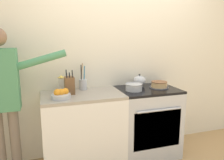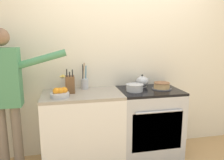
# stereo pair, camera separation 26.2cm
# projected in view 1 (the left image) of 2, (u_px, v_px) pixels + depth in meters

# --- Properties ---
(wall_back) EXTENTS (8.00, 0.04, 2.60)m
(wall_back) POSITION_uv_depth(u_px,v_px,m) (122.00, 57.00, 2.98)
(wall_back) COLOR silver
(wall_back) RESTS_ON ground_plane
(counter_cabinet) EXTENTS (0.95, 0.60, 0.91)m
(counter_cabinet) POSITION_uv_depth(u_px,v_px,m) (83.00, 130.00, 2.66)
(counter_cabinet) COLOR white
(counter_cabinet) RESTS_ON ground_plane
(stove_range) EXTENTS (0.77, 0.63, 0.91)m
(stove_range) POSITION_uv_depth(u_px,v_px,m) (147.00, 122.00, 2.92)
(stove_range) COLOR #B7BABF
(stove_range) RESTS_ON ground_plane
(layer_cake) EXTENTS (0.25, 0.25, 0.09)m
(layer_cake) POSITION_uv_depth(u_px,v_px,m) (159.00, 85.00, 2.86)
(layer_cake) COLOR #4C4C51
(layer_cake) RESTS_ON stove_range
(tea_kettle) EXTENTS (0.21, 0.17, 0.17)m
(tea_kettle) POSITION_uv_depth(u_px,v_px,m) (140.00, 81.00, 2.96)
(tea_kettle) COLOR #B7BABF
(tea_kettle) RESTS_ON stove_range
(mixing_bowl) EXTENTS (0.22, 0.22, 0.09)m
(mixing_bowl) POSITION_uv_depth(u_px,v_px,m) (134.00, 87.00, 2.72)
(mixing_bowl) COLOR #B7BABF
(mixing_bowl) RESTS_ON stove_range
(knife_block) EXTENTS (0.11, 0.14, 0.29)m
(knife_block) POSITION_uv_depth(u_px,v_px,m) (70.00, 85.00, 2.57)
(knife_block) COLOR brown
(knife_block) RESTS_ON counter_cabinet
(utensil_crock) EXTENTS (0.10, 0.10, 0.34)m
(utensil_crock) POSITION_uv_depth(u_px,v_px,m) (83.00, 84.00, 2.76)
(utensil_crock) COLOR #B7BABF
(utensil_crock) RESTS_ON counter_cabinet
(fruit_bowl) EXTENTS (0.21, 0.21, 0.11)m
(fruit_bowl) POSITION_uv_depth(u_px,v_px,m) (61.00, 94.00, 2.37)
(fruit_bowl) COLOR #B7BABF
(fruit_bowl) RESTS_ON counter_cabinet
(milk_carton) EXTENTS (0.07, 0.07, 0.20)m
(milk_carton) POSITION_uv_depth(u_px,v_px,m) (61.00, 84.00, 2.68)
(milk_carton) COLOR white
(milk_carton) RESTS_ON counter_cabinet
(person_baker) EXTENTS (0.94, 0.20, 1.66)m
(person_baker) POSITION_uv_depth(u_px,v_px,m) (3.00, 92.00, 2.32)
(person_baker) COLOR #7A6B5B
(person_baker) RESTS_ON ground_plane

